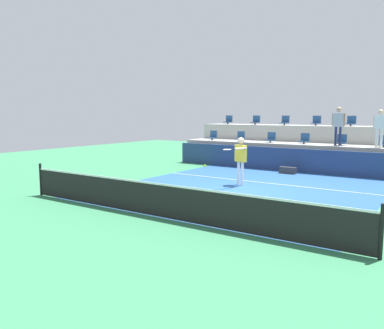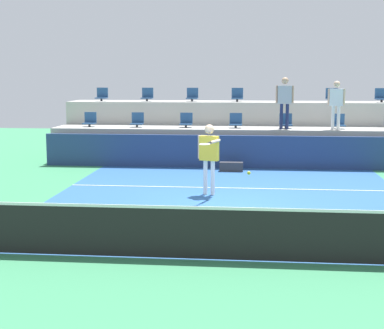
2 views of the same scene
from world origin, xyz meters
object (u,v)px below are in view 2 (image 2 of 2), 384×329
(stadium_chair_lower_far_left, at_px, (90,121))
(stadium_chair_upper_mid_left, at_px, (192,96))
(stadium_chair_upper_left, at_px, (147,96))
(equipment_bag, at_px, (231,167))
(stadium_chair_lower_right, at_px, (338,123))
(spectator_in_grey, at_px, (285,98))
(stadium_chair_upper_mid_right, at_px, (283,96))
(tennis_ball, at_px, (249,173))
(stadium_chair_upper_center, at_px, (237,96))
(stadium_chair_lower_left, at_px, (137,121))
(stadium_chair_upper_far_right, at_px, (381,96))
(stadium_chair_lower_mid_right, at_px, (286,122))
(stadium_chair_upper_right, at_px, (332,96))
(tennis_player, at_px, (209,152))
(spectator_in_white, at_px, (336,101))
(stadium_chair_lower_center, at_px, (236,122))
(stadium_chair_lower_mid_left, at_px, (186,121))
(stadium_chair_upper_far_left, at_px, (102,95))

(stadium_chair_lower_far_left, bearing_deg, stadium_chair_upper_mid_left, 26.83)
(stadium_chair_upper_left, xyz_separation_m, equipment_bag, (3.41, -3.74, -2.16))
(stadium_chair_lower_right, xyz_separation_m, spectator_in_grey, (-1.89, -0.38, 0.87))
(stadium_chair_upper_mid_right, relative_size, tennis_ball, 7.65)
(stadium_chair_lower_right, bearing_deg, stadium_chair_lower_far_left, 180.00)
(stadium_chair_upper_center, height_order, stadium_chair_upper_mid_right, same)
(stadium_chair_lower_left, distance_m, stadium_chair_upper_far_right, 9.12)
(stadium_chair_lower_mid_right, xyz_separation_m, stadium_chair_lower_right, (1.82, 0.00, 0.00))
(stadium_chair_upper_left, distance_m, stadium_chair_upper_right, 7.04)
(stadium_chair_lower_mid_right, relative_size, stadium_chair_upper_far_right, 1.00)
(stadium_chair_upper_right, bearing_deg, stadium_chair_upper_mid_right, 180.00)
(stadium_chair_lower_left, height_order, tennis_player, tennis_player)
(stadium_chair_upper_left, xyz_separation_m, stadium_chair_upper_right, (7.04, 0.00, 0.00))
(stadium_chair_lower_mid_right, relative_size, equipment_bag, 0.68)
(stadium_chair_lower_right, bearing_deg, spectator_in_white, -111.89)
(stadium_chair_lower_left, bearing_deg, stadium_chair_upper_mid_right, 18.80)
(stadium_chair_lower_far_left, height_order, stadium_chair_upper_mid_left, stadium_chair_upper_mid_left)
(spectator_in_grey, xyz_separation_m, equipment_bag, (-1.75, -1.56, -2.18))
(stadium_chair_lower_mid_right, bearing_deg, stadium_chair_lower_center, 180.00)
(stadium_chair_upper_mid_left, bearing_deg, tennis_player, -81.07)
(stadium_chair_lower_mid_left, distance_m, tennis_ball, 10.21)
(spectator_in_white, bearing_deg, stadium_chair_upper_left, 162.44)
(stadium_chair_lower_center, relative_size, equipment_bag, 0.68)
(stadium_chair_lower_center, distance_m, equipment_bag, 2.35)
(stadium_chair_upper_far_right, relative_size, spectator_in_white, 0.31)
(tennis_player, bearing_deg, stadium_chair_upper_mid_right, 73.35)
(spectator_in_white, xyz_separation_m, equipment_bag, (-3.49, -1.56, -2.09))
(stadium_chair_lower_mid_left, bearing_deg, stadium_chair_upper_right, 18.69)
(stadium_chair_upper_right, bearing_deg, spectator_in_grey, -130.71)
(stadium_chair_upper_mid_left, distance_m, spectator_in_grey, 4.04)
(stadium_chair_lower_far_left, relative_size, stadium_chair_upper_mid_left, 1.00)
(stadium_chair_lower_left, distance_m, spectator_in_white, 7.00)
(stadium_chair_lower_right, height_order, tennis_player, tennis_player)
(stadium_chair_lower_left, height_order, stadium_chair_upper_mid_left, stadium_chair_upper_mid_left)
(stadium_chair_upper_left, xyz_separation_m, spectator_in_white, (6.90, -2.18, -0.07))
(stadium_chair_lower_left, bearing_deg, stadium_chair_lower_mid_right, 0.00)
(stadium_chair_upper_mid_right, relative_size, spectator_in_grey, 0.29)
(stadium_chair_lower_center, distance_m, spectator_in_grey, 1.92)
(stadium_chair_lower_right, xyz_separation_m, tennis_ball, (-3.06, -9.95, -0.18))
(stadium_chair_upper_mid_left, bearing_deg, stadium_chair_lower_mid_left, -91.26)
(stadium_chair_upper_far_left, xyz_separation_m, spectator_in_white, (8.70, -2.18, -0.07))
(stadium_chair_lower_mid_left, xyz_separation_m, stadium_chair_lower_right, (5.33, 0.00, 0.00))
(stadium_chair_upper_far_right, relative_size, equipment_bag, 0.68)
(stadium_chair_upper_right, bearing_deg, stadium_chair_lower_right, -89.56)
(tennis_ball, bearing_deg, stadium_chair_lower_mid_left, 102.89)
(stadium_chair_lower_mid_right, distance_m, tennis_player, 6.26)
(stadium_chair_lower_right, distance_m, stadium_chair_upper_mid_left, 5.66)
(stadium_chair_lower_far_left, height_order, stadium_chair_upper_far_left, stadium_chair_upper_far_left)
(equipment_bag, bearing_deg, stadium_chair_lower_mid_left, 131.07)
(stadium_chair_lower_left, bearing_deg, tennis_ball, -67.87)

